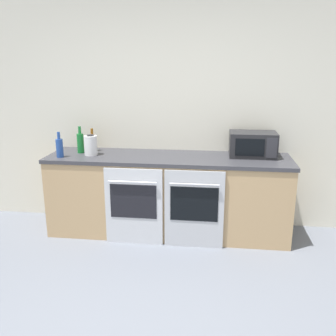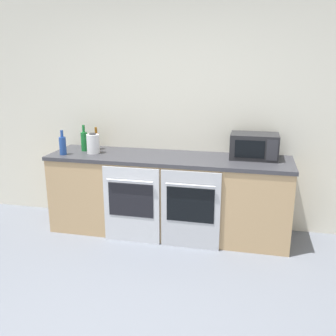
{
  "view_description": "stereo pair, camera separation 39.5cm",
  "coord_description": "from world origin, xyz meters",
  "px_view_note": "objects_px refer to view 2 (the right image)",
  "views": [
    {
      "loc": [
        0.49,
        -1.97,
        1.86
      ],
      "look_at": [
        -0.0,
        1.95,
        0.75
      ],
      "focal_mm": 40.0,
      "sensor_mm": 36.0,
      "label": 1
    },
    {
      "loc": [
        0.88,
        -1.9,
        1.86
      ],
      "look_at": [
        -0.0,
        1.95,
        0.75
      ],
      "focal_mm": 40.0,
      "sensor_mm": 36.0,
      "label": 2
    }
  ],
  "objects_px": {
    "oven_right": "(190,210)",
    "bottle_blue": "(63,145)",
    "bottle_green": "(84,141)",
    "microwave": "(254,146)",
    "kettle": "(93,144)",
    "bottle_amber": "(96,141)",
    "oven_left": "(131,205)"
  },
  "relations": [
    {
      "from": "oven_left",
      "to": "kettle",
      "type": "xyz_separation_m",
      "value": [
        -0.53,
        0.3,
        0.57
      ]
    },
    {
      "from": "bottle_blue",
      "to": "bottle_amber",
      "type": "distance_m",
      "value": 0.42
    },
    {
      "from": "oven_right",
      "to": "kettle",
      "type": "xyz_separation_m",
      "value": [
        -1.16,
        0.3,
        0.57
      ]
    },
    {
      "from": "oven_left",
      "to": "bottle_green",
      "type": "xyz_separation_m",
      "value": [
        -0.68,
        0.39,
        0.58
      ]
    },
    {
      "from": "oven_left",
      "to": "bottle_blue",
      "type": "xyz_separation_m",
      "value": [
        -0.83,
        0.16,
        0.57
      ]
    },
    {
      "from": "bottle_blue",
      "to": "microwave",
      "type": "bearing_deg",
      "value": 8.13
    },
    {
      "from": "microwave",
      "to": "bottle_blue",
      "type": "xyz_separation_m",
      "value": [
        -2.06,
        -0.29,
        -0.03
      ]
    },
    {
      "from": "oven_left",
      "to": "oven_right",
      "type": "bearing_deg",
      "value": 0.0
    },
    {
      "from": "microwave",
      "to": "bottle_amber",
      "type": "relative_size",
      "value": 1.89
    },
    {
      "from": "bottle_blue",
      "to": "kettle",
      "type": "height_order",
      "value": "bottle_blue"
    },
    {
      "from": "bottle_green",
      "to": "microwave",
      "type": "bearing_deg",
      "value": 1.94
    },
    {
      "from": "oven_right",
      "to": "bottle_blue",
      "type": "height_order",
      "value": "bottle_blue"
    },
    {
      "from": "oven_left",
      "to": "microwave",
      "type": "height_order",
      "value": "microwave"
    },
    {
      "from": "oven_right",
      "to": "bottle_blue",
      "type": "xyz_separation_m",
      "value": [
        -1.46,
        0.16,
        0.57
      ]
    },
    {
      "from": "oven_right",
      "to": "bottle_amber",
      "type": "bearing_deg",
      "value": 157.65
    },
    {
      "from": "microwave",
      "to": "bottle_green",
      "type": "bearing_deg",
      "value": -178.06
    },
    {
      "from": "bottle_blue",
      "to": "kettle",
      "type": "xyz_separation_m",
      "value": [
        0.3,
        0.14,
        0.0
      ]
    },
    {
      "from": "microwave",
      "to": "kettle",
      "type": "relative_size",
      "value": 2.19
    },
    {
      "from": "bottle_green",
      "to": "kettle",
      "type": "relative_size",
      "value": 1.33
    },
    {
      "from": "oven_right",
      "to": "bottle_green",
      "type": "xyz_separation_m",
      "value": [
        -1.31,
        0.39,
        0.58
      ]
    },
    {
      "from": "oven_left",
      "to": "bottle_blue",
      "type": "bearing_deg",
      "value": 168.82
    },
    {
      "from": "bottle_blue",
      "to": "bottle_amber",
      "type": "relative_size",
      "value": 1.05
    },
    {
      "from": "microwave",
      "to": "bottle_green",
      "type": "height_order",
      "value": "bottle_green"
    },
    {
      "from": "oven_left",
      "to": "bottle_blue",
      "type": "distance_m",
      "value": 1.02
    },
    {
      "from": "kettle",
      "to": "bottle_amber",
      "type": "bearing_deg",
      "value": 102.77
    },
    {
      "from": "microwave",
      "to": "oven_right",
      "type": "bearing_deg",
      "value": -142.42
    },
    {
      "from": "oven_left",
      "to": "microwave",
      "type": "relative_size",
      "value": 1.67
    },
    {
      "from": "bottle_amber",
      "to": "microwave",
      "type": "bearing_deg",
      "value": -1.2
    },
    {
      "from": "microwave",
      "to": "kettle",
      "type": "height_order",
      "value": "microwave"
    },
    {
      "from": "bottle_amber",
      "to": "kettle",
      "type": "xyz_separation_m",
      "value": [
        0.04,
        -0.19,
        0.01
      ]
    },
    {
      "from": "oven_right",
      "to": "microwave",
      "type": "relative_size",
      "value": 1.67
    },
    {
      "from": "oven_right",
      "to": "bottle_green",
      "type": "height_order",
      "value": "bottle_green"
    }
  ]
}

